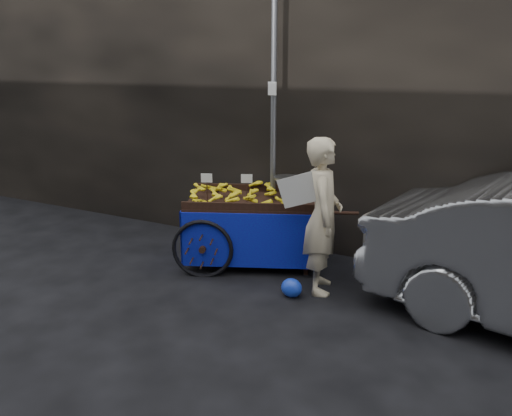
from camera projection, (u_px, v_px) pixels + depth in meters
The scene contains 6 objects.
ground at pixel (210, 279), 6.58m from camera, with size 80.00×80.00×0.00m, color black.
building_wall at pixel (313, 78), 7.93m from camera, with size 13.50×2.00×5.00m.
street_pole at pixel (273, 117), 7.00m from camera, with size 0.12×0.10×4.00m.
banana_cart at pixel (247, 206), 6.96m from camera, with size 2.66×1.94×1.32m.
vendor at pixel (323, 216), 6.02m from camera, with size 0.88×0.81×1.92m.
plastic_bag at pixel (292, 288), 6.05m from camera, with size 0.26×0.21×0.24m, color #1938BD.
Camera 1 is at (3.27, -5.13, 2.75)m, focal length 35.00 mm.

